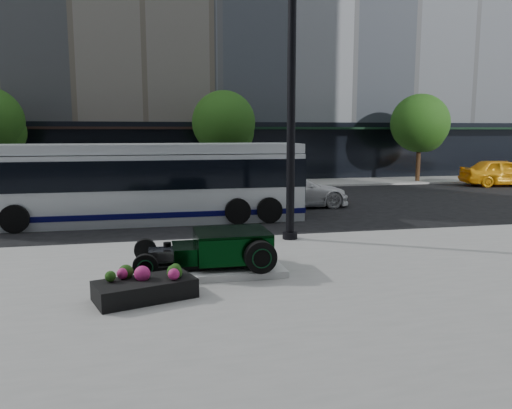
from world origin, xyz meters
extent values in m
plane|color=black|center=(0.00, 0.00, 0.00)|extent=(120.00, 120.00, 0.00)
cube|color=gray|center=(0.00, -10.50, 0.06)|extent=(70.00, 17.00, 0.12)
cube|color=gray|center=(0.00, 14.00, 0.06)|extent=(70.00, 4.00, 0.12)
cube|color=black|center=(-10.00, 16.20, 2.00)|extent=(22.00, 0.50, 4.00)
cube|color=black|center=(13.00, 16.20, 2.00)|extent=(24.00, 0.50, 4.00)
cube|color=black|center=(-10.00, 15.60, 3.60)|extent=(22.00, 1.60, 0.15)
cube|color=black|center=(13.00, 15.60, 3.60)|extent=(24.00, 1.60, 0.15)
sphere|color=#17330D|center=(-11.40, 13.30, 3.32)|extent=(2.60, 2.60, 2.60)
cylinder|color=black|center=(1.00, 13.00, 1.42)|extent=(0.28, 0.28, 2.60)
sphere|color=#17330D|center=(1.00, 13.00, 3.92)|extent=(3.80, 3.80, 3.80)
sphere|color=#17330D|center=(1.60, 13.30, 3.32)|extent=(2.60, 2.60, 2.60)
cylinder|color=black|center=(14.00, 13.00, 1.42)|extent=(0.28, 0.28, 2.60)
sphere|color=#17330D|center=(14.00, 13.00, 3.92)|extent=(3.80, 3.80, 3.80)
sphere|color=#17330D|center=(14.60, 13.30, 3.32)|extent=(2.60, 2.60, 2.60)
cube|color=silver|center=(-2.23, -5.70, 0.20)|extent=(3.40, 1.80, 0.15)
cube|color=black|center=(-2.23, -6.15, 0.37)|extent=(3.00, 0.08, 0.10)
cube|color=black|center=(-2.23, -5.25, 0.37)|extent=(3.00, 0.08, 0.10)
cube|color=black|center=(-1.68, -5.70, 0.72)|extent=(1.70, 1.45, 0.62)
cube|color=black|center=(-1.68, -5.70, 1.05)|extent=(1.70, 1.45, 0.06)
cube|color=black|center=(-2.78, -5.70, 0.60)|extent=(0.55, 1.05, 0.38)
cube|color=silver|center=(-3.33, -5.70, 0.55)|extent=(0.55, 0.55, 0.34)
cylinder|color=black|center=(-3.18, -5.70, 0.82)|extent=(0.18, 0.18, 0.10)
cylinder|color=black|center=(-3.68, -5.70, 0.43)|extent=(0.06, 1.55, 0.06)
cylinder|color=black|center=(-1.18, -6.55, 0.63)|extent=(0.72, 0.24, 0.72)
cylinder|color=black|center=(-1.18, -6.67, 0.63)|extent=(0.37, 0.02, 0.37)
torus|color=#093418|center=(-1.18, -6.69, 0.63)|extent=(0.44, 0.02, 0.44)
cylinder|color=black|center=(-1.18, -4.85, 0.63)|extent=(0.72, 0.24, 0.72)
cylinder|color=black|center=(-1.18, -4.72, 0.63)|extent=(0.37, 0.02, 0.37)
torus|color=#093418|center=(-1.18, -4.71, 0.63)|extent=(0.44, 0.02, 0.44)
cylinder|color=black|center=(-3.68, -6.48, 0.54)|extent=(0.54, 0.16, 0.54)
cylinder|color=black|center=(-3.68, -6.56, 0.54)|extent=(0.28, 0.02, 0.28)
torus|color=#093418|center=(-3.68, -6.58, 0.54)|extent=(0.34, 0.02, 0.34)
cylinder|color=black|center=(-3.68, -4.92, 0.54)|extent=(0.54, 0.16, 0.54)
cylinder|color=black|center=(-3.68, -4.83, 0.54)|extent=(0.28, 0.02, 0.28)
torus|color=#093418|center=(-3.68, -4.82, 0.54)|extent=(0.34, 0.02, 0.34)
cube|color=silver|center=(-3.94, -7.04, 0.23)|extent=(0.43, 0.34, 0.22)
cube|color=black|center=(-3.94, -7.04, 0.35)|extent=(0.42, 0.32, 0.15)
cylinder|color=black|center=(0.65, -2.59, 4.30)|extent=(0.25, 0.25, 8.36)
cylinder|color=black|center=(0.65, -2.59, 0.22)|extent=(0.46, 0.46, 0.21)
cube|color=black|center=(-3.69, -7.32, 0.31)|extent=(2.10, 1.48, 0.38)
sphere|color=#C22270|center=(-4.36, -7.32, 0.61)|extent=(0.25, 0.25, 0.25)
sphere|color=#17330D|center=(-4.09, -7.32, 0.61)|extent=(0.25, 0.25, 0.25)
sphere|color=#C22270|center=(-3.82, -7.32, 0.61)|extent=(0.25, 0.25, 0.25)
sphere|color=#17330D|center=(-3.56, -7.32, 0.61)|extent=(0.25, 0.25, 0.25)
sphere|color=#C22270|center=(-3.29, -7.32, 0.61)|extent=(0.25, 0.25, 0.25)
sphere|color=#17330D|center=(-3.02, -7.32, 0.61)|extent=(0.25, 0.25, 0.25)
cube|color=silver|center=(-3.77, 2.09, 1.27)|extent=(12.00, 2.55, 2.55)
cube|color=#080741|center=(-3.77, 2.09, 0.42)|extent=(12.05, 2.60, 0.20)
cube|color=black|center=(-3.77, 2.09, 1.85)|extent=(12.05, 2.60, 1.05)
cube|color=silver|center=(-3.77, 2.09, 2.75)|extent=(12.00, 2.40, 0.35)
cube|color=black|center=(2.26, 2.09, 1.55)|extent=(0.06, 2.30, 1.70)
cylinder|color=black|center=(-7.97, 0.79, 0.48)|extent=(0.96, 0.28, 0.96)
cylinder|color=black|center=(-7.97, 3.39, 0.48)|extent=(0.96, 0.28, 0.96)
cylinder|color=black|center=(-0.37, 0.79, 0.48)|extent=(0.96, 0.28, 0.96)
cylinder|color=black|center=(-0.37, 3.39, 0.48)|extent=(0.96, 0.28, 0.96)
cylinder|color=black|center=(0.83, 0.79, 0.48)|extent=(0.96, 0.28, 0.96)
cylinder|color=black|center=(0.83, 3.39, 0.48)|extent=(0.96, 0.28, 0.96)
imported|color=white|center=(2.81, 4.38, 0.73)|extent=(5.12, 2.21, 1.47)
imported|color=#FFAF12|center=(18.07, 10.00, 0.85)|extent=(5.26, 2.91, 1.69)
camera|label=1|loc=(-3.57, -17.03, 3.39)|focal=35.00mm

